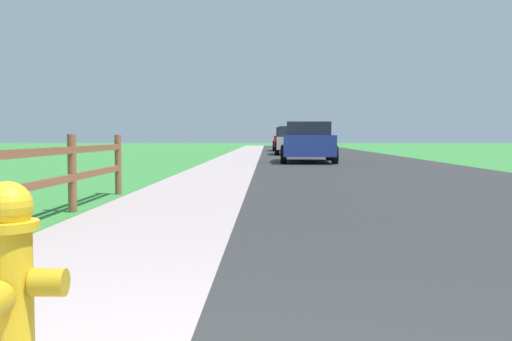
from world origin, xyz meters
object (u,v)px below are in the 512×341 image
object	(u,v)px
parked_car_silver	(295,140)
parked_car_red	(289,139)
fire_hydrant	(7,287)
parked_suv_blue	(308,142)

from	to	relation	value
parked_car_silver	parked_car_red	size ratio (longest dim) A/B	0.97
fire_hydrant	parked_car_red	distance (m)	37.47
fire_hydrant	parked_suv_blue	world-z (taller)	parked_suv_blue
fire_hydrant	parked_car_red	bearing A→B (deg)	86.18
parked_car_silver	parked_car_red	xyz separation A→B (m)	(0.04, 8.46, 0.04)
parked_car_red	parked_car_silver	bearing A→B (deg)	-90.25
parked_car_silver	parked_suv_blue	bearing A→B (deg)	-89.52
fire_hydrant	parked_car_red	size ratio (longest dim) A/B	0.18
parked_suv_blue	parked_car_red	distance (m)	17.56
parked_suv_blue	parked_car_red	size ratio (longest dim) A/B	1.02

